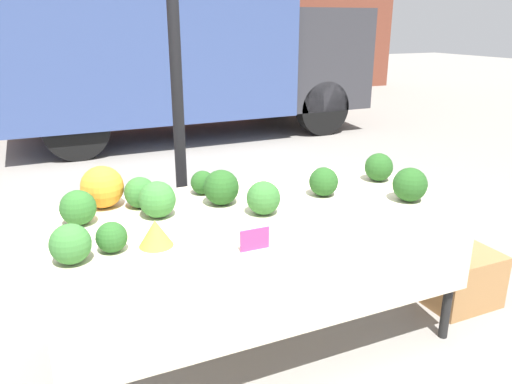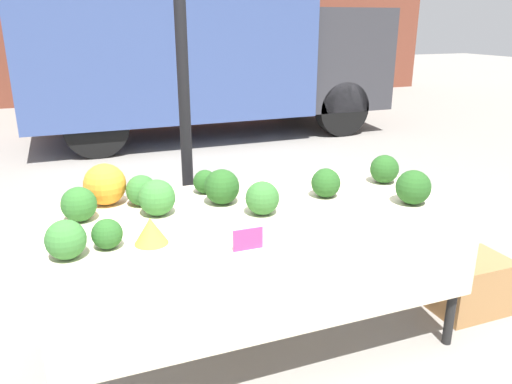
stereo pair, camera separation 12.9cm
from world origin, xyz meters
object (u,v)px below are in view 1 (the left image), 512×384
at_px(price_sign, 255,239).
at_px(produce_crate, 461,279).
at_px(parked_truck, 176,46).
at_px(orange_cauliflower, 102,187).

bearing_deg(price_sign, produce_crate, 10.22).
height_order(parked_truck, price_sign, parked_truck).
bearing_deg(parked_truck, price_sign, -102.88).
xyz_separation_m(orange_cauliflower, produce_crate, (2.01, -0.49, -0.72)).
bearing_deg(orange_cauliflower, produce_crate, -13.75).
height_order(orange_cauliflower, produce_crate, orange_cauliflower).
xyz_separation_m(parked_truck, price_sign, (-1.30, -5.70, -0.49)).
bearing_deg(price_sign, parked_truck, 77.12).
relative_size(price_sign, produce_crate, 0.29).
distance_m(parked_truck, orange_cauliflower, 5.27).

